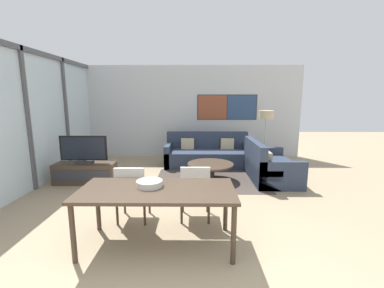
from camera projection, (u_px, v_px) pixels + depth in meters
name	position (u px, v px, depth m)	size (l,w,h in m)	color
wall_back	(188.00, 112.00, 7.92)	(7.03, 0.09, 2.80)	silver
window_wall_left	(26.00, 114.00, 4.96)	(0.07, 6.05, 2.80)	silver
area_rug	(210.00, 180.00, 5.79)	(2.45, 1.74, 0.01)	#473D38
tv_console	(85.00, 173.00, 5.58)	(1.29, 0.45, 0.44)	#423326
television	(84.00, 150.00, 5.49)	(1.01, 0.20, 0.60)	#2D2D33
sofa_main	(207.00, 155.00, 7.10)	(2.29, 0.95, 0.89)	#2D384C
sofa_side	(268.00, 167.00, 5.81)	(0.95, 1.58, 0.89)	#2D384C
coffee_table	(210.00, 168.00, 5.74)	(1.03, 1.03, 0.39)	#423326
dining_table	(157.00, 194.00, 3.14)	(1.90, 0.86, 0.74)	#423326
dining_chair_left	(132.00, 190.00, 3.79)	(0.46, 0.46, 0.86)	beige
dining_chair_centre	(195.00, 189.00, 3.83)	(0.46, 0.46, 0.86)	beige
fruit_bowl	(149.00, 183.00, 3.20)	(0.33, 0.33, 0.08)	#B7B2A8
floor_lamp	(266.00, 118.00, 6.82)	(0.39, 0.39, 1.50)	#2D2D33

